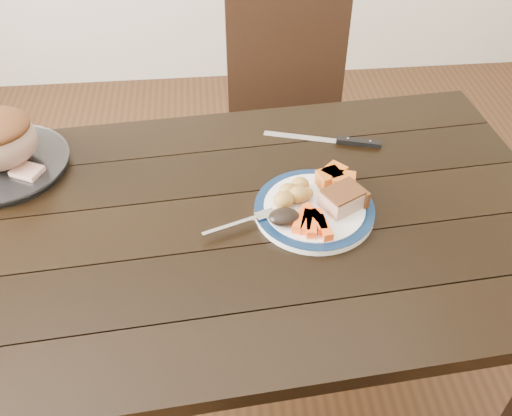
{
  "coord_description": "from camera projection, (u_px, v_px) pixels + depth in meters",
  "views": [
    {
      "loc": [
        -0.01,
        -0.96,
        1.66
      ],
      "look_at": [
        0.08,
        -0.02,
        0.8
      ],
      "focal_mm": 40.0,
      "sensor_mm": 36.0,
      "label": 1
    }
  ],
  "objects": [
    {
      "name": "pumpkin_wedges",
      "position": [
        335.0,
        178.0,
        1.37
      ],
      "size": [
        0.1,
        0.09,
        0.04
      ],
      "color": "orange",
      "rests_on": "dinner_plate"
    },
    {
      "name": "serving_platter",
      "position": [
        4.0,
        165.0,
        1.46
      ],
      "size": [
        0.32,
        0.32,
        0.02
      ],
      "primitive_type": "cylinder",
      "color": "white",
      "rests_on": "dining_table"
    },
    {
      "name": "dining_table",
      "position": [
        223.0,
        248.0,
        1.39
      ],
      "size": [
        1.66,
        1.02,
        0.75
      ],
      "rotation": [
        0.0,
        0.0,
        0.08
      ],
      "color": "black",
      "rests_on": "ground"
    },
    {
      "name": "dark_mushroom",
      "position": [
        284.0,
        217.0,
        1.28
      ],
      "size": [
        0.07,
        0.05,
        0.03
      ],
      "primitive_type": "ellipsoid",
      "color": "black",
      "rests_on": "dinner_plate"
    },
    {
      "name": "fork",
      "position": [
        244.0,
        221.0,
        1.29
      ],
      "size": [
        0.17,
        0.08,
        0.0
      ],
      "rotation": [
        0.0,
        0.0,
        0.34
      ],
      "color": "silver",
      "rests_on": "dinner_plate"
    },
    {
      "name": "ground",
      "position": [
        231.0,
        389.0,
        1.83
      ],
      "size": [
        4.0,
        4.0,
        0.0
      ],
      "primitive_type": "plane",
      "color": "#472B16",
      "rests_on": "ground"
    },
    {
      "name": "roasted_potatoes",
      "position": [
        294.0,
        193.0,
        1.33
      ],
      "size": [
        0.1,
        0.09,
        0.04
      ],
      "color": "gold",
      "rests_on": "dinner_plate"
    },
    {
      "name": "pork_slice",
      "position": [
        342.0,
        199.0,
        1.32
      ],
      "size": [
        0.11,
        0.11,
        0.04
      ],
      "primitive_type": "cube",
      "rotation": [
        0.0,
        0.0,
        0.5
      ],
      "color": "tan",
      "rests_on": "dinner_plate"
    },
    {
      "name": "plate_rim",
      "position": [
        314.0,
        207.0,
        1.33
      ],
      "size": [
        0.28,
        0.28,
        0.02
      ],
      "primitive_type": "torus",
      "color": "#0C203D",
      "rests_on": "dinner_plate"
    },
    {
      "name": "carving_knife",
      "position": [
        344.0,
        141.0,
        1.54
      ],
      "size": [
        0.31,
        0.11,
        0.01
      ],
      "rotation": [
        0.0,
        0.0,
        -0.29
      ],
      "color": "silver",
      "rests_on": "dining_table"
    },
    {
      "name": "cut_slice",
      "position": [
        27.0,
        172.0,
        1.42
      ],
      "size": [
        0.09,
        0.08,
        0.02
      ],
      "primitive_type": "cube",
      "rotation": [
        0.0,
        0.0,
        -0.46
      ],
      "color": "tan",
      "rests_on": "serving_platter"
    },
    {
      "name": "chair_far",
      "position": [
        289.0,
        119.0,
        2.04
      ],
      "size": [
        0.42,
        0.43,
        0.93
      ],
      "rotation": [
        0.0,
        0.0,
        3.15
      ],
      "color": "black",
      "rests_on": "ground"
    },
    {
      "name": "carrot_batons",
      "position": [
        313.0,
        222.0,
        1.28
      ],
      "size": [
        0.09,
        0.11,
        0.02
      ],
      "color": "#FF5415",
      "rests_on": "dinner_plate"
    },
    {
      "name": "dinner_plate",
      "position": [
        314.0,
        210.0,
        1.34
      ],
      "size": [
        0.28,
        0.28,
        0.02
      ],
      "primitive_type": "cylinder",
      "color": "white",
      "rests_on": "dining_table"
    }
  ]
}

